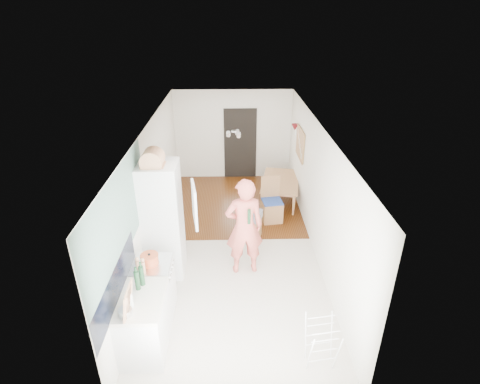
{
  "coord_description": "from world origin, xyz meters",
  "views": [
    {
      "loc": [
        -0.05,
        -6.46,
        4.45
      ],
      "look_at": [
        0.11,
        0.2,
        1.13
      ],
      "focal_mm": 28.0,
      "sensor_mm": 36.0,
      "label": 1
    }
  ],
  "objects_px": {
    "person": "(244,219)",
    "drying_rack": "(321,344)",
    "dining_table": "(281,192)",
    "stool": "(251,228)",
    "dining_chair": "(272,201)"
  },
  "relations": [
    {
      "from": "dining_chair",
      "to": "stool",
      "type": "distance_m",
      "value": 0.92
    },
    {
      "from": "dining_table",
      "to": "stool",
      "type": "distance_m",
      "value": 1.9
    },
    {
      "from": "dining_chair",
      "to": "drying_rack",
      "type": "relative_size",
      "value": 1.4
    },
    {
      "from": "person",
      "to": "drying_rack",
      "type": "xyz_separation_m",
      "value": [
        0.97,
        -2.09,
        -0.73
      ]
    },
    {
      "from": "dining_table",
      "to": "person",
      "type": "bearing_deg",
      "value": 170.1
    },
    {
      "from": "person",
      "to": "dining_table",
      "type": "height_order",
      "value": "person"
    },
    {
      "from": "dining_table",
      "to": "dining_chair",
      "type": "xyz_separation_m",
      "value": [
        -0.34,
        -0.99,
        0.28
      ]
    },
    {
      "from": "dining_chair",
      "to": "drying_rack",
      "type": "bearing_deg",
      "value": -94.05
    },
    {
      "from": "person",
      "to": "drying_rack",
      "type": "height_order",
      "value": "person"
    },
    {
      "from": "dining_table",
      "to": "stool",
      "type": "bearing_deg",
      "value": 164.23
    },
    {
      "from": "dining_table",
      "to": "dining_chair",
      "type": "distance_m",
      "value": 1.08
    },
    {
      "from": "dining_chair",
      "to": "drying_rack",
      "type": "height_order",
      "value": "dining_chair"
    },
    {
      "from": "person",
      "to": "dining_table",
      "type": "xyz_separation_m",
      "value": [
        1.03,
        2.78,
        -0.87
      ]
    },
    {
      "from": "person",
      "to": "dining_table",
      "type": "relative_size",
      "value": 1.64
    },
    {
      "from": "person",
      "to": "dining_chair",
      "type": "height_order",
      "value": "person"
    }
  ]
}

